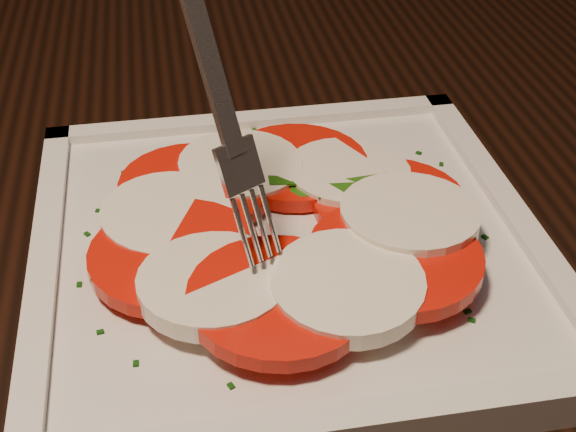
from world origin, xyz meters
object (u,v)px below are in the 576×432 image
object	(u,v)px
table	(243,311)
fork	(196,54)
chair	(188,42)
plate	(288,249)

from	to	relation	value
table	fork	world-z (taller)	fork
chair	plate	bearing A→B (deg)	-81.23
plate	fork	bearing A→B (deg)	-170.20
fork	plate	bearing A→B (deg)	-25.25
table	chair	size ratio (longest dim) A/B	1.34
table	chair	world-z (taller)	chair
plate	fork	world-z (taller)	fork
chair	fork	world-z (taller)	fork
fork	table	bearing A→B (deg)	41.47
table	fork	xyz separation A→B (m)	(-0.02, -0.07, 0.23)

